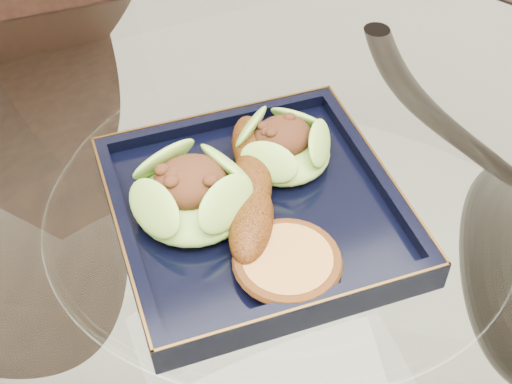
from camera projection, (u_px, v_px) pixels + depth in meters
name	position (u px, v px, depth m)	size (l,w,h in m)	color
dining_table	(275.00, 334.00, 0.81)	(1.13, 1.13, 0.77)	white
dining_chair	(41.00, 195.00, 1.06)	(0.43, 0.43, 0.94)	black
navy_plate	(256.00, 213.00, 0.70)	(0.27, 0.27, 0.02)	black
lettuce_wrap_left	(192.00, 196.00, 0.67)	(0.11, 0.11, 0.04)	#78B033
lettuce_wrap_right	(283.00, 148.00, 0.73)	(0.10, 0.10, 0.03)	#6DA22F
roasted_plantain	(252.00, 184.00, 0.69)	(0.19, 0.04, 0.04)	#6B320B
crumb_patty	(287.00, 263.00, 0.63)	(0.09, 0.09, 0.02)	#C08840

